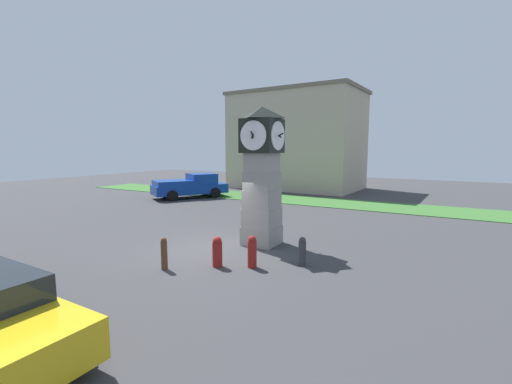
% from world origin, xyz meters
% --- Properties ---
extents(ground_plane, '(72.46, 72.46, 0.00)m').
position_xyz_m(ground_plane, '(0.00, 0.00, 0.00)').
color(ground_plane, '#38383A').
extents(clock_tower, '(1.75, 1.74, 5.37)m').
position_xyz_m(clock_tower, '(1.32, 1.77, 2.81)').
color(clock_tower, gray).
rests_on(clock_tower, ground_plane).
extents(bollard_near_tower, '(0.24, 0.24, 0.95)m').
position_xyz_m(bollard_near_tower, '(3.68, 0.18, 0.48)').
color(bollard_near_tower, '#333338').
rests_on(bollard_near_tower, ground_plane).
extents(bollard_mid_row, '(0.29, 0.29, 1.04)m').
position_xyz_m(bollard_mid_row, '(2.35, -0.77, 0.53)').
color(bollard_mid_row, maroon).
rests_on(bollard_mid_row, ground_plane).
extents(bollard_far_row, '(0.32, 0.32, 0.99)m').
position_xyz_m(bollard_far_row, '(1.34, -1.25, 0.50)').
color(bollard_far_row, maroon).
rests_on(bollard_far_row, ground_plane).
extents(bollard_end_row, '(0.20, 0.20, 1.04)m').
position_xyz_m(bollard_end_row, '(0.05, -2.30, 0.53)').
color(bollard_end_row, brown).
rests_on(bollard_end_row, ground_plane).
extents(pickup_truck, '(4.78, 5.88, 1.85)m').
position_xyz_m(pickup_truck, '(-9.64, 10.38, 0.93)').
color(pickup_truck, navy).
rests_on(pickup_truck, ground_plane).
extents(warehouse_blue_far, '(12.33, 7.96, 9.06)m').
position_xyz_m(warehouse_blue_far, '(-5.15, 20.59, 4.54)').
color(warehouse_blue_far, '#B7A88E').
rests_on(warehouse_blue_far, ground_plane).
extents(grass_verge_far, '(43.48, 4.13, 0.04)m').
position_xyz_m(grass_verge_far, '(-0.41, 13.28, 0.02)').
color(grass_verge_far, '#386B2D').
rests_on(grass_verge_far, ground_plane).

